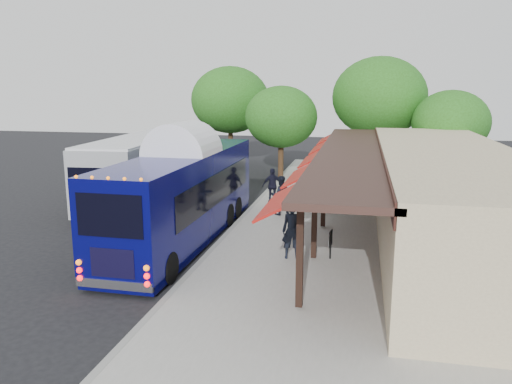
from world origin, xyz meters
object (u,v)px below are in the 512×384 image
Objects in this scene: ped_c at (273,186)px; ped_d at (320,193)px; city_bus at (151,163)px; sign_board at (331,240)px; ped_a at (292,231)px; ped_b at (280,195)px; coach_bus at (184,191)px.

ped_d is (2.49, -1.02, -0.05)m from ped_c.
city_bus is 13.26m from sign_board.
ped_a is at bearing -47.84° from city_bus.
sign_board is at bearing 96.38° from ped_c.
ped_b is 1.02× the size of ped_c.
ped_c is at bearing -16.90° from ped_d.
ped_d is at bearing -12.95° from city_bus.
ped_c is at bearing 94.23° from ped_a.
ped_b reaches higher than sign_board.
sign_board is (1.29, 0.20, -0.30)m from ped_a.
coach_bus reaches higher than ped_d.
ped_c is 1.06× the size of ped_d.
city_bus is at bearing -20.86° from ped_c.
city_bus is 9.44m from ped_d.
coach_bus is at bearing 173.39° from sign_board.
coach_bus is 6.94m from ped_c.
ped_d is at bearing -164.89° from ped_b.
city_bus reaches higher than ped_b.
sign_board is at bearing -13.54° from coach_bus.
ped_d is 1.70× the size of sign_board.
ped_d is (4.85, 5.44, -0.99)m from coach_bus.
ped_c is at bearing -92.71° from ped_b.
sign_board is (2.66, -5.64, -0.24)m from ped_b.
ped_c is (-0.77, 2.29, -0.02)m from ped_b.
sign_board is at bearing 102.94° from ped_d.
ped_c is at bearing -7.79° from city_bus.
ped_a is 1.96× the size of sign_board.
city_bus is 12.40m from ped_a.
ped_c is (6.79, -0.46, -0.86)m from city_bus.
ped_a is (4.49, -1.67, -0.86)m from coach_bus.
ped_c is (-2.13, 8.13, -0.08)m from ped_a.
coach_bus is 4.86m from ped_a.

